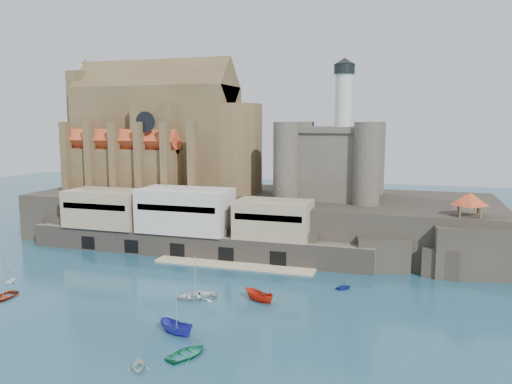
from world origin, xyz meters
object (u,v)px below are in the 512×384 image
object	(u,v)px
pavilion	(470,201)
boat_1	(138,369)
boat_2	(177,334)
church	(163,138)
boat_0	(3,298)
castle_keep	(332,158)

from	to	relation	value
pavilion	boat_1	distance (m)	61.00
boat_2	boat_1	bearing A→B (deg)	-160.67
church	boat_1	xyz separation A→B (m)	(29.32, -62.80, -22.13)
pavilion	church	bearing A→B (deg)	166.52
pavilion	boat_0	world-z (taller)	pavilion
boat_2	pavilion	bearing A→B (deg)	-24.73
boat_1	boat_2	distance (m)	9.22
pavilion	boat_0	distance (m)	76.28
boat_1	boat_2	bearing A→B (deg)	61.61
boat_0	boat_2	bearing A→B (deg)	-13.48
castle_keep	boat_0	world-z (taller)	castle_keep
castle_keep	boat_0	xyz separation A→B (m)	(-41.12, -49.16, -18.31)
boat_1	boat_2	world-z (taller)	boat_2
castle_keep	boat_1	distance (m)	65.58
castle_keep	pavilion	xyz separation A→B (m)	(25.92, -15.08, -5.59)
church	boat_0	xyz separation A→B (m)	(-0.92, -49.94, -22.13)
pavilion	boat_2	size ratio (longest dim) A/B	1.21
church	boat_2	xyz separation A→B (m)	(29.35, -53.57, -22.13)
boat_0	boat_1	size ratio (longest dim) A/B	1.71
castle_keep	boat_2	bearing A→B (deg)	-101.62
church	pavilion	xyz separation A→B (m)	(66.13, -15.85, -9.40)
pavilion	boat_2	distance (m)	54.20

